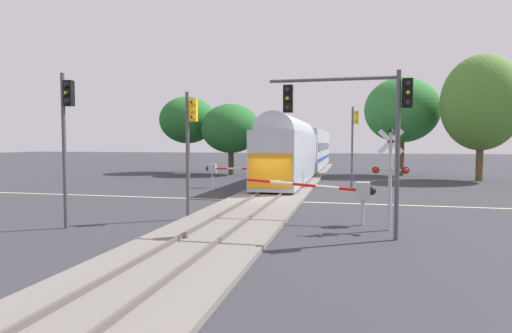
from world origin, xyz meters
The scene contains 15 objects.
ground_plane centered at (0.00, 0.00, 0.00)m, with size 220.00×220.00×0.00m, color #333338.
road_centre_stripe centered at (0.00, 0.00, 0.00)m, with size 44.00×0.20×0.01m.
railway_track centered at (0.00, 0.00, 0.10)m, with size 4.40×80.00×0.32m.
commuter_train centered at (0.00, 20.48, 2.78)m, with size 3.04×41.13×5.16m.
crossing_gate_near centered at (4.81, -6.19, 1.43)m, with size 5.47×0.40×1.88m.
crossing_signal_mast centered at (6.37, -7.03, 2.47)m, with size 1.36×0.44×4.05m.
crossing_gate_far centered at (-4.57, 6.19, 1.40)m, with size 6.51×0.40×1.80m.
traffic_signal_median centered at (-2.07, -6.55, 3.79)m, with size 0.53×0.38×5.66m.
traffic_signal_far_side centered at (5.08, 8.58, 4.09)m, with size 0.53×0.38×6.13m.
traffic_signal_near_left centered at (-6.11, -9.47, 4.11)m, with size 0.53×0.38×6.17m.
traffic_signal_near_right centered at (5.17, -8.68, 4.49)m, with size 4.98×0.38×5.93m.
oak_far_right centered at (9.91, 21.31, 6.74)m, with size 7.52×7.52×10.09m.
maple_right_background centered at (16.07, 16.74, 6.93)m, with size 6.81×6.81×11.18m.
pine_left_background centered at (-13.20, 20.56, 5.95)m, with size 6.28×6.28×8.60m.
oak_behind_train centered at (-7.56, 18.74, 4.90)m, with size 6.29×6.29×7.51m.
Camera 1 is at (4.87, -23.92, 3.44)m, focal length 29.31 mm.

